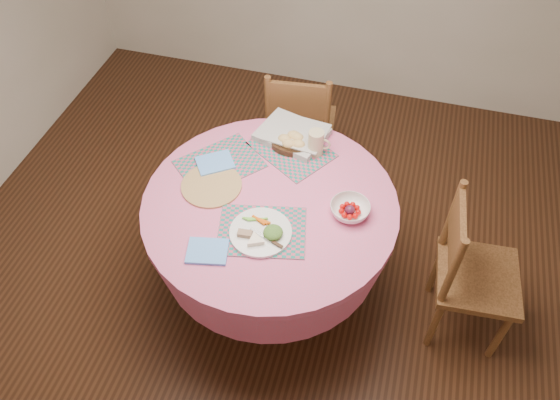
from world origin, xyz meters
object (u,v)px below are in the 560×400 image
at_px(dining_table, 271,227).
at_px(bread_bowl, 292,142).
at_px(chair_right, 469,271).
at_px(chair_back, 299,125).
at_px(latte_mug, 316,143).
at_px(dinner_plate, 262,232).
at_px(wicker_trivet, 212,185).
at_px(fruit_bowl, 350,210).

height_order(dining_table, bread_bowl, bread_bowl).
xyz_separation_m(chair_right, chair_back, (-1.08, 0.84, 0.00)).
relative_size(bread_bowl, latte_mug, 1.65).
xyz_separation_m(dinner_plate, bread_bowl, (-0.02, 0.61, 0.02)).
xyz_separation_m(chair_back, dinner_plate, (0.09, -1.10, 0.30)).
distance_m(wicker_trivet, fruit_bowl, 0.69).
xyz_separation_m(dining_table, chair_right, (1.00, 0.06, -0.08)).
relative_size(chair_right, bread_bowl, 3.94).
height_order(latte_mug, fruit_bowl, latte_mug).
distance_m(wicker_trivet, bread_bowl, 0.49).
distance_m(chair_right, wicker_trivet, 1.34).
xyz_separation_m(chair_back, wicker_trivet, (-0.23, -0.87, 0.28)).
height_order(dining_table, fruit_bowl, fruit_bowl).
xyz_separation_m(dinner_plate, latte_mug, (0.12, 0.59, 0.05)).
bearing_deg(wicker_trivet, chair_right, 1.69).
bearing_deg(dining_table, bread_bowl, 89.52).
height_order(chair_right, wicker_trivet, chair_right).
relative_size(wicker_trivet, fruit_bowl, 1.26).
relative_size(chair_right, chair_back, 1.00).
bearing_deg(chair_right, chair_back, 48.37).
relative_size(chair_back, latte_mug, 6.53).
height_order(wicker_trivet, dinner_plate, dinner_plate).
relative_size(dinner_plate, fruit_bowl, 1.20).
bearing_deg(chair_right, fruit_bowl, 89.09).
distance_m(chair_back, dinner_plate, 1.14).
bearing_deg(bread_bowl, chair_right, -18.85).
distance_m(chair_right, latte_mug, 0.99).
bearing_deg(latte_mug, fruit_bowl, -55.49).
relative_size(dining_table, fruit_bowl, 5.20).
bearing_deg(fruit_bowl, wicker_trivet, -179.41).
bearing_deg(dinner_plate, bread_bowl, 91.55).
bearing_deg(bread_bowl, latte_mug, -6.72).
bearing_deg(latte_mug, dining_table, -109.30).
bearing_deg(chair_back, fruit_bowl, 111.23).
bearing_deg(latte_mug, bread_bowl, 173.28).
relative_size(dining_table, chair_back, 1.36).
xyz_separation_m(dining_table, fruit_bowl, (0.38, 0.03, 0.22)).
bearing_deg(chair_back, latte_mug, 105.85).
relative_size(dining_table, chair_right, 1.37).
xyz_separation_m(chair_back, fruit_bowl, (0.45, -0.87, 0.30)).
xyz_separation_m(chair_right, bread_bowl, (-1.00, 0.34, 0.31)).
xyz_separation_m(chair_back, latte_mug, (0.21, -0.51, 0.35)).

